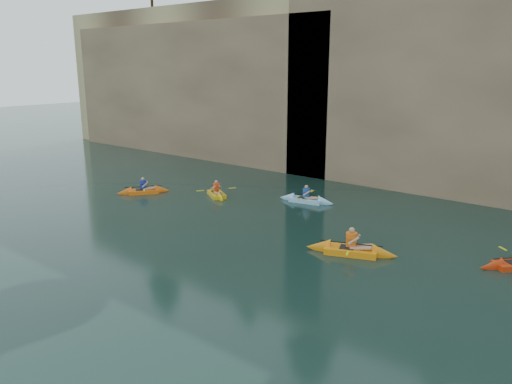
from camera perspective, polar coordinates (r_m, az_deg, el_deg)
The scene contains 9 objects.
cliff at distance 36.42m, azimuth 25.22°, elevation 11.33°, with size 70.00×16.00×12.00m, color tan.
cliff_slab_west at distance 40.22m, azimuth -7.29°, elevation 11.68°, with size 26.00×2.40×10.56m, color #94755A.
cliff_slab_center at distance 28.77m, azimuth 25.36°, elevation 10.26°, with size 24.00×2.40×11.40m, color #94755A.
sea_cave_west at distance 38.64m, azimuth -5.76°, elevation 6.73°, with size 4.50×1.00×4.00m, color black.
sea_cave_center at distance 30.65m, azimuth 13.32°, elevation 3.67°, with size 3.50×1.00×3.20m, color black.
kayaker_orange at distance 19.63m, azimuth 10.79°, elevation -6.54°, with size 3.56×2.46×1.34m.
kayaker_yellow at distance 27.69m, azimuth -4.54°, elevation -0.20°, with size 2.71×2.04×1.13m.
kayaker_ltblue_mid at distance 26.54m, azimuth 5.75°, elevation -0.87°, with size 3.12×2.26×1.16m.
kayaker_extra_west at distance 28.93m, azimuth -12.74°, elevation 0.12°, with size 2.28×2.78×1.15m.
Camera 1 is at (8.92, -5.29, 7.08)m, focal length 35.00 mm.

